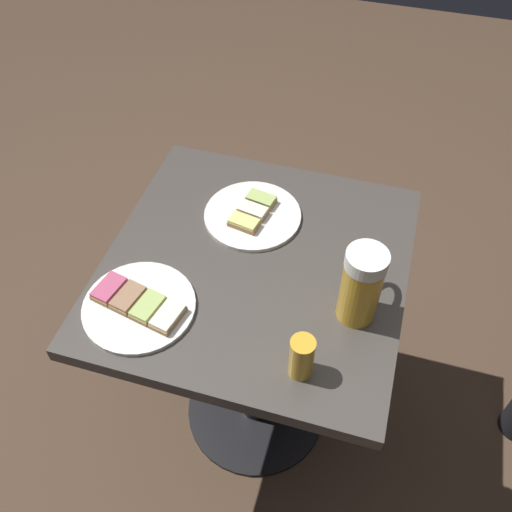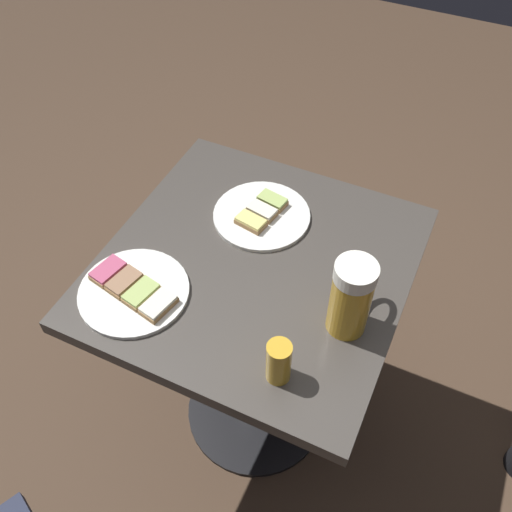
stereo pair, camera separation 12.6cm
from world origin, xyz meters
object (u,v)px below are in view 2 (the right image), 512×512
object	(u,v)px
beer_mug	(352,296)
beer_glass_small	(279,362)
plate_near	(262,214)
plate_far	(134,290)

from	to	relation	value
beer_mug	beer_glass_small	bearing A→B (deg)	64.99
plate_near	beer_glass_small	xyz separation A→B (m)	(-0.21, 0.38, 0.04)
plate_far	beer_mug	world-z (taller)	beer_mug
beer_mug	plate_near	bearing A→B (deg)	-35.63
plate_far	beer_mug	size ratio (longest dim) A/B	1.29
plate_near	plate_far	xyz separation A→B (m)	(0.15, 0.33, 0.00)
plate_near	beer_mug	world-z (taller)	beer_mug
beer_mug	plate_far	bearing A→B (deg)	15.39
plate_far	beer_glass_small	xyz separation A→B (m)	(-0.36, 0.05, 0.04)
plate_near	plate_far	distance (m)	0.36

